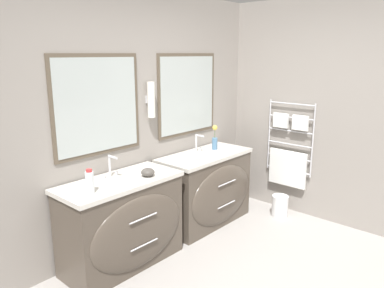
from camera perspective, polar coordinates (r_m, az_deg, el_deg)
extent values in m
cube|color=gray|center=(3.81, -10.59, 3.24)|extent=(5.48, 0.06, 2.60)
cube|color=brown|center=(3.57, -14.17, 5.74)|extent=(0.94, 0.02, 0.93)
cube|color=#B2BCBA|center=(3.56, -14.08, 5.73)|extent=(0.87, 0.01, 0.86)
cube|color=brown|center=(4.37, -0.68, 7.54)|extent=(0.94, 0.02, 0.93)
cube|color=#B2BCBA|center=(4.37, -0.58, 7.53)|extent=(0.87, 0.01, 0.86)
cylinder|color=white|center=(3.91, -6.24, 6.72)|extent=(0.08, 0.08, 0.37)
cube|color=silver|center=(3.94, -6.73, 6.77)|extent=(0.05, 0.02, 0.08)
cube|color=gray|center=(4.73, 16.90, 4.89)|extent=(0.06, 3.68, 2.60)
cylinder|color=silver|center=(4.67, 17.91, 0.41)|extent=(0.02, 0.02, 0.90)
cylinder|color=silver|center=(4.93, 11.67, 1.46)|extent=(0.02, 0.02, 0.90)
cylinder|color=silver|center=(4.72, 15.02, 5.93)|extent=(0.02, 0.59, 0.02)
cylinder|color=silver|center=(4.74, 14.89, 3.92)|extent=(0.02, 0.59, 0.02)
cylinder|color=silver|center=(4.77, 14.77, 1.94)|extent=(0.02, 0.59, 0.02)
cylinder|color=silver|center=(4.81, 14.65, -0.03)|extent=(0.02, 0.59, 0.02)
cylinder|color=silver|center=(4.85, 14.53, -1.95)|extent=(0.02, 0.59, 0.02)
cylinder|color=silver|center=(4.90, 14.41, -3.85)|extent=(0.02, 0.59, 0.02)
cube|color=white|center=(4.88, 14.33, -3.59)|extent=(0.04, 0.50, 0.45)
cube|color=white|center=(4.68, 16.17, 3.12)|extent=(0.04, 0.20, 0.18)
cube|color=white|center=(4.80, 13.38, 3.53)|extent=(0.04, 0.20, 0.18)
cube|color=#4C4238|center=(3.67, -10.67, -11.93)|extent=(1.13, 0.51, 0.80)
ellipsoid|color=#4C4238|center=(3.49, -8.05, -13.23)|extent=(1.04, 0.11, 0.68)
cube|color=beige|center=(3.51, -10.98, -5.70)|extent=(1.16, 0.53, 0.04)
ellipsoid|color=white|center=(3.50, -10.71, -6.15)|extent=(0.35, 0.31, 0.09)
cylinder|color=silver|center=(3.37, -7.40, -11.16)|extent=(0.31, 0.01, 0.01)
cylinder|color=silver|center=(3.49, -7.27, -15.00)|extent=(0.31, 0.01, 0.01)
cube|color=#4C4238|center=(4.45, 1.99, -7.00)|extent=(1.13, 0.51, 0.80)
ellipsoid|color=#4C4238|center=(4.31, 4.61, -7.77)|extent=(1.04, 0.11, 0.68)
cube|color=beige|center=(4.32, 2.04, -1.75)|extent=(1.16, 0.53, 0.04)
ellipsoid|color=white|center=(4.31, 2.29, -2.11)|extent=(0.35, 0.31, 0.09)
cylinder|color=silver|center=(4.21, 5.37, -5.95)|extent=(0.31, 0.01, 0.01)
cylinder|color=silver|center=(4.31, 5.29, -9.18)|extent=(0.31, 0.01, 0.01)
cylinder|color=silver|center=(3.58, -12.43, -3.27)|extent=(0.02, 0.02, 0.21)
cylinder|color=silver|center=(3.51, -11.95, -1.99)|extent=(0.02, 0.12, 0.02)
cylinder|color=silver|center=(3.57, -13.27, -4.85)|extent=(0.03, 0.03, 0.04)
cylinder|color=silver|center=(3.64, -11.47, -4.36)|extent=(0.03, 0.03, 0.04)
cylinder|color=silver|center=(4.38, 0.64, 0.16)|extent=(0.02, 0.02, 0.21)
cylinder|color=silver|center=(4.32, 1.23, 1.26)|extent=(0.02, 0.12, 0.02)
cylinder|color=silver|center=(4.35, 0.03, -1.12)|extent=(0.03, 0.03, 0.04)
cylinder|color=silver|center=(4.45, 1.23, -0.78)|extent=(0.03, 0.03, 0.04)
cylinder|color=silver|center=(3.21, -15.31, -5.69)|extent=(0.07, 0.07, 0.18)
cylinder|color=red|center=(3.18, -15.43, -3.92)|extent=(0.05, 0.05, 0.02)
ellipsoid|color=#4C4742|center=(3.55, -6.74, -4.30)|extent=(0.13, 0.13, 0.08)
cylinder|color=teal|center=(4.51, 3.48, 0.06)|extent=(0.07, 0.07, 0.14)
cylinder|color=#477238|center=(4.48, 3.50, 1.71)|extent=(0.01, 0.01, 0.13)
sphere|color=#E5BF47|center=(4.47, 3.51, 2.50)|extent=(0.06, 0.06, 0.06)
cube|color=white|center=(4.01, 0.99, -2.52)|extent=(0.12, 0.08, 0.02)
ellipsoid|color=#F2E5CC|center=(4.00, 0.99, -2.22)|extent=(0.07, 0.05, 0.02)
cylinder|color=silver|center=(4.82, 13.24, -9.17)|extent=(0.20, 0.20, 0.27)
torus|color=silver|center=(4.77, 13.33, -7.76)|extent=(0.20, 0.20, 0.01)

